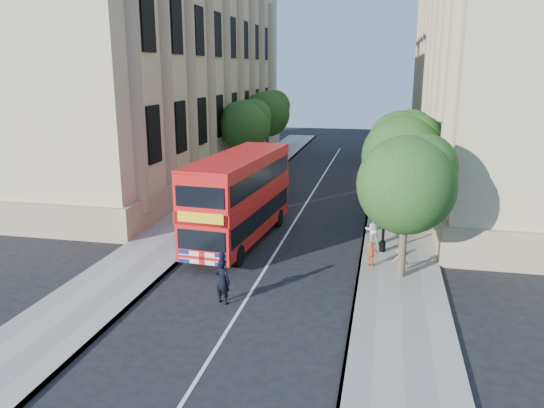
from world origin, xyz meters
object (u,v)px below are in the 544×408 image
Objects in this scene: police_constable at (223,281)px; box_van at (266,180)px; lamp_post at (385,203)px; double_decker_bus at (240,195)px; woman_pedestrian at (373,230)px.

box_van is at bearing -61.95° from police_constable.
lamp_post is 2.96× the size of police_constable.
box_van is at bearing 99.48° from double_decker_bus.
woman_pedestrian is (7.38, -8.90, -0.37)m from box_van.
police_constable is (1.33, -7.22, -1.53)m from double_decker_bus.
double_decker_bus is 5.50× the size of police_constable.
lamp_post reaches higher than woman_pedestrian.
double_decker_bus is 6.79m from woman_pedestrian.
woman_pedestrian is at bearing 9.42° from double_decker_bus.
police_constable is 9.38m from woman_pedestrian.
box_van is (-0.79, 9.44, -1.15)m from double_decker_bus.
box_van is 16.81m from police_constable.
lamp_post reaches higher than double_decker_bus.
double_decker_bus is 6.27× the size of woman_pedestrian.
double_decker_bus reaches higher than police_constable.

